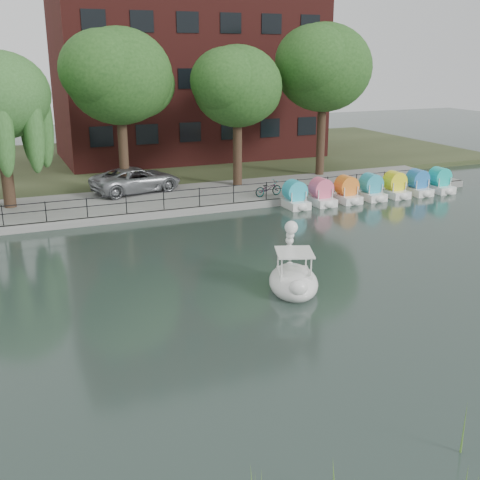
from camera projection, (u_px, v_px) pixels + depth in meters
ground_plane at (272, 311)px, 20.40m from camera, size 120.00×120.00×0.00m
promenade at (151, 202)px, 34.42m from camera, size 40.00×6.00×0.40m
kerb at (165, 214)px, 31.83m from camera, size 40.00×0.25×0.40m
land_strip at (105, 163)px, 46.75m from camera, size 60.00×22.00×0.36m
railing at (164, 196)px, 31.72m from camera, size 32.00×0.05×1.00m
apartment_building at (188, 39)px, 46.57m from camera, size 20.00×10.07×18.00m
broadleaf_center at (119, 77)px, 33.76m from camera, size 6.00×6.00×9.25m
broadleaf_right at (237, 87)px, 36.11m from camera, size 5.40×5.40×8.32m
broadleaf_far at (324, 68)px, 39.09m from camera, size 6.30×6.30×9.71m
minivan at (136, 178)px, 35.67m from camera, size 4.19×6.66×1.72m
bicycle at (268, 188)px, 34.78m from camera, size 0.80×1.78×1.00m
swan_boat at (293, 276)px, 22.04m from camera, size 2.63×3.26×2.40m
pedal_boat_row at (371, 189)px, 35.69m from camera, size 11.35×1.70×1.40m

